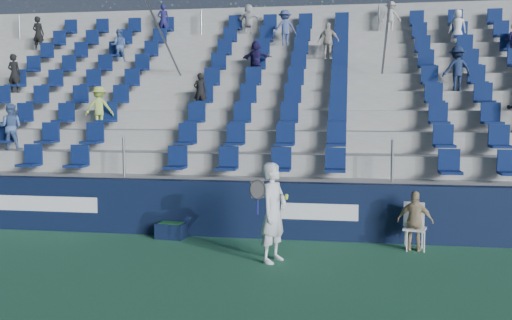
{
  "coord_description": "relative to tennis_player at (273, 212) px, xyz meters",
  "views": [
    {
      "loc": [
        2.08,
        -8.74,
        2.79
      ],
      "look_at": [
        0.2,
        2.8,
        1.7
      ],
      "focal_mm": 40.0,
      "sensor_mm": 36.0,
      "label": 1
    }
  ],
  "objects": [
    {
      "name": "ball_bin",
      "position": [
        -2.39,
        1.47,
        -0.72
      ],
      "size": [
        0.64,
        0.46,
        0.34
      ],
      "color": "#0E1733",
      "rests_on": "ground"
    },
    {
      "name": "tennis_player",
      "position": [
        0.0,
        0.0,
        0.0
      ],
      "size": [
        0.73,
        0.77,
        1.8
      ],
      "color": "silver",
      "rests_on": "ground"
    },
    {
      "name": "line_judge",
      "position": [
        2.62,
        1.22,
        -0.32
      ],
      "size": [
        0.73,
        0.45,
        1.17
      ],
      "primitive_type": "imported",
      "rotation": [
        0.0,
        0.0,
        2.89
      ],
      "color": "tan",
      "rests_on": "ground"
    },
    {
      "name": "line_judge_chair",
      "position": [
        2.62,
        1.36,
        -0.38
      ],
      "size": [
        0.49,
        0.51,
        0.92
      ],
      "color": "white",
      "rests_on": "ground"
    },
    {
      "name": "ground",
      "position": [
        -0.77,
        -1.28,
        -0.9
      ],
      "size": [
        70.0,
        70.0,
        0.0
      ],
      "primitive_type": "plane",
      "color": "#2F6E49",
      "rests_on": "ground"
    },
    {
      "name": "grandstand",
      "position": [
        -0.77,
        6.96,
        1.23
      ],
      "size": [
        24.0,
        8.17,
        6.63
      ],
      "color": "#A8A8A2",
      "rests_on": "ground"
    },
    {
      "name": "sponsor_wall",
      "position": [
        -0.76,
        1.87,
        -0.3
      ],
      "size": [
        24.0,
        0.32,
        1.2
      ],
      "color": "black",
      "rests_on": "ground"
    }
  ]
}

